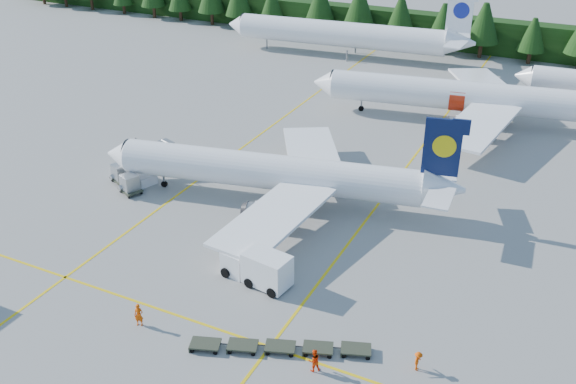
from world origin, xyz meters
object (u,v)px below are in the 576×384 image
at_px(airliner_navy, 263,171).
at_px(service_truck, 256,266).
at_px(airliner_red, 453,95).
at_px(airstairs, 142,173).

xyz_separation_m(airliner_navy, service_truck, (6.41, -13.19, -1.76)).
height_order(airliner_navy, service_truck, airliner_navy).
bearing_deg(airliner_navy, airliner_red, 57.01).
relative_size(airstairs, service_truck, 0.94).
distance_m(airliner_red, airstairs, 42.74).
bearing_deg(airliner_navy, airstairs, 176.08).
xyz_separation_m(airliner_red, airstairs, (-26.59, -33.35, -2.75)).
xyz_separation_m(airliner_navy, airliner_red, (12.23, 31.38, 0.29)).
bearing_deg(airstairs, service_truck, -8.51).
xyz_separation_m(airliner_navy, airstairs, (-14.36, -1.97, -2.46)).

